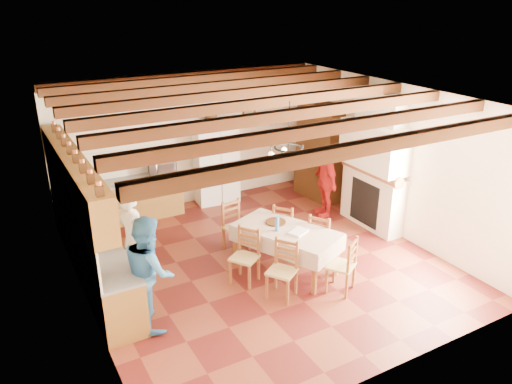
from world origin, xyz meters
TOP-DOWN VIEW (x-y plane):
  - floor at (0.00, 0.00)m, footprint 6.00×6.50m
  - ceiling at (0.00, 0.00)m, footprint 6.00×6.50m
  - wall_back at (0.00, 3.26)m, footprint 6.00×0.02m
  - wall_front at (0.00, -3.26)m, footprint 6.00×0.02m
  - wall_left at (-3.01, 0.00)m, footprint 0.02×6.50m
  - wall_right at (3.01, 0.00)m, footprint 0.02×6.50m
  - ceiling_beams at (0.00, 0.00)m, footprint 6.00×6.30m
  - lower_cabinets_left at (-2.70, 1.05)m, footprint 0.60×4.30m
  - lower_cabinets_back at (-1.55, 2.95)m, footprint 2.30×0.60m
  - countertop_left at (-2.70, 1.05)m, footprint 0.62×4.30m
  - countertop_back at (-1.55, 2.95)m, footprint 2.34×0.62m
  - backsplash_left at (-2.98, 1.05)m, footprint 0.03×4.30m
  - backsplash_back at (-1.55, 3.23)m, footprint 2.30×0.03m
  - upper_cabinets at (-2.83, 1.05)m, footprint 0.35×4.20m
  - fireplace at (2.72, 0.20)m, footprint 0.56×1.60m
  - wall_picture at (1.55, 3.23)m, footprint 0.34×0.03m
  - refrigerator at (0.55, 3.08)m, footprint 1.02×0.86m
  - hutch at (2.75, 2.02)m, footprint 0.63×1.29m
  - dining_table at (0.28, -0.45)m, footprint 1.57×2.02m
  - chandelier at (0.28, -0.45)m, footprint 0.47×0.47m
  - chair_left_near at (-0.23, -1.14)m, footprint 0.57×0.57m
  - chair_left_far at (-0.55, -0.46)m, footprint 0.57×0.57m
  - chair_right_near at (1.01, -0.51)m, footprint 0.56×0.57m
  - chair_right_far at (0.68, 0.19)m, footprint 0.57×0.58m
  - chair_end_near at (0.70, -1.45)m, footprint 0.57×0.56m
  - chair_end_far at (-0.14, 0.63)m, footprint 0.48×0.46m
  - person_man at (-2.21, 0.12)m, footprint 0.60×0.76m
  - person_woman_blue at (-2.24, -0.77)m, footprint 0.71×0.88m
  - person_woman_red at (2.27, 1.12)m, footprint 0.56×0.97m
  - microwave at (-0.74, 2.95)m, footprint 0.64×0.49m
  - fridge_vase at (0.50, 3.08)m, footprint 0.31×0.31m

SIDE VIEW (x-z plane):
  - floor at x=0.00m, z-range -0.02..0.00m
  - lower_cabinets_left at x=-2.70m, z-range 0.00..0.86m
  - lower_cabinets_back at x=-1.55m, z-range 0.00..0.86m
  - chair_left_near at x=-0.23m, z-range 0.00..0.96m
  - chair_left_far at x=-0.55m, z-range 0.00..0.96m
  - chair_right_near at x=1.01m, z-range 0.00..0.96m
  - chair_right_far at x=0.68m, z-range 0.00..0.96m
  - chair_end_near at x=0.70m, z-range 0.00..0.96m
  - chair_end_far at x=-0.14m, z-range 0.00..0.96m
  - dining_table at x=0.28m, z-range 0.31..1.10m
  - person_woman_red at x=2.27m, z-range 0.00..1.56m
  - person_woman_blue at x=-2.24m, z-range 0.00..1.72m
  - countertop_left at x=-2.70m, z-range 0.86..0.90m
  - countertop_back at x=-1.55m, z-range 0.86..0.90m
  - person_man at x=-2.21m, z-range 0.00..1.84m
  - refrigerator at x=0.55m, z-range 0.00..1.92m
  - microwave at x=-0.74m, z-range 0.90..1.22m
  - hutch at x=2.75m, z-range 0.00..2.27m
  - backsplash_left at x=-2.98m, z-range 0.90..1.50m
  - backsplash_back at x=-1.55m, z-range 0.90..1.50m
  - fireplace at x=2.72m, z-range 0.00..2.80m
  - wall_back at x=0.00m, z-range 0.00..3.00m
  - wall_front at x=0.00m, z-range 0.00..3.00m
  - wall_left at x=-3.01m, z-range 0.00..3.00m
  - wall_right at x=3.01m, z-range 0.00..3.00m
  - upper_cabinets at x=-2.83m, z-range 1.50..2.20m
  - wall_picture at x=1.55m, z-range 1.64..2.06m
  - fridge_vase at x=0.50m, z-range 1.92..2.21m
  - chandelier at x=0.28m, z-range 2.23..2.27m
  - ceiling_beams at x=0.00m, z-range 2.83..2.99m
  - ceiling at x=0.00m, z-range 3.00..3.02m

